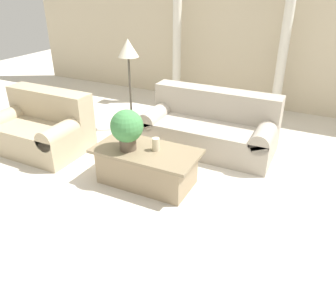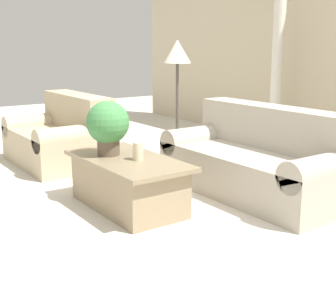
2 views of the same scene
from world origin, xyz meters
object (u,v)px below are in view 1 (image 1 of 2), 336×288
potted_plant (127,128)px  floor_lamp (128,54)px  sofa_long (210,127)px  loveseat (41,127)px  coffee_table (147,166)px

potted_plant → floor_lamp: floor_lamp is taller
sofa_long → loveseat: 2.57m
sofa_long → floor_lamp: (-1.43, 0.03, 0.96)m
coffee_table → potted_plant: size_ratio=2.58×
floor_lamp → potted_plant: bearing=-59.0°
coffee_table → floor_lamp: (-1.07, 1.35, 1.06)m
sofa_long → coffee_table: (-0.36, -1.32, -0.10)m
loveseat → floor_lamp: (0.87, 1.19, 0.96)m
loveseat → potted_plant: bearing=-7.9°
coffee_table → potted_plant: potted_plant is taller
loveseat → floor_lamp: bearing=53.8°
sofa_long → potted_plant: potted_plant is taller
sofa_long → potted_plant: bearing=-112.3°
sofa_long → loveseat: same height
sofa_long → coffee_table: sofa_long is taller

